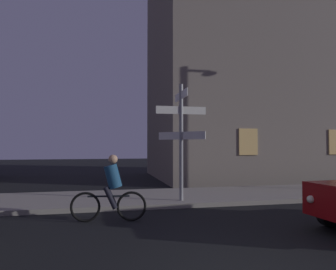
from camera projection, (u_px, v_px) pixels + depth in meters
name	position (u px, v px, depth m)	size (l,w,h in m)	color
sidewalk_kerb	(155.00, 198.00, 10.50)	(40.00, 3.24, 0.14)	gray
signpost	(181.00, 131.00, 9.65)	(1.60, 1.48, 3.61)	gray
cyclist	(111.00, 190.00, 7.49)	(1.81, 0.37, 1.61)	black
building_right_block	(253.00, 10.00, 18.64)	(11.64, 7.80, 19.92)	slate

